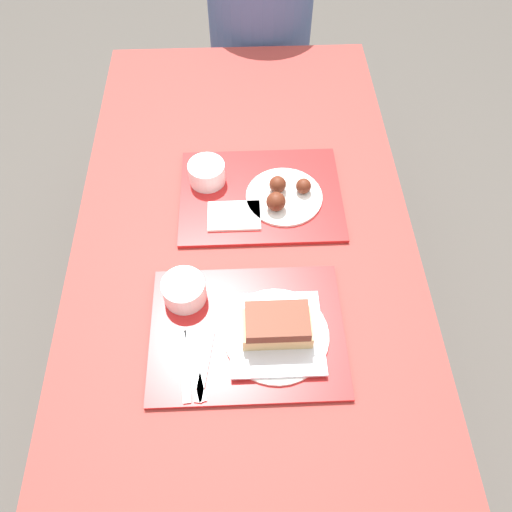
# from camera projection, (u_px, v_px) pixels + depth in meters

# --- Properties ---
(ground_plane) EXTENTS (12.00, 12.00, 0.00)m
(ground_plane) POSITION_uv_depth(u_px,v_px,m) (249.00, 369.00, 1.90)
(ground_plane) COLOR #4C4742
(picnic_table) EXTENTS (0.88, 1.78, 0.78)m
(picnic_table) POSITION_uv_depth(u_px,v_px,m) (246.00, 272.00, 1.34)
(picnic_table) COLOR maroon
(picnic_table) RESTS_ON ground_plane
(picnic_bench_far) EXTENTS (0.84, 0.28, 0.47)m
(picnic_bench_far) POSITION_uv_depth(u_px,v_px,m) (240.00, 96.00, 2.21)
(picnic_bench_far) COLOR maroon
(picnic_bench_far) RESTS_ON ground_plane
(tray_near) EXTENTS (0.44, 0.34, 0.01)m
(tray_near) POSITION_uv_depth(u_px,v_px,m) (249.00, 332.00, 1.13)
(tray_near) COLOR red
(tray_near) RESTS_ON picnic_table
(tray_far) EXTENTS (0.44, 0.34, 0.01)m
(tray_far) POSITION_uv_depth(u_px,v_px,m) (261.00, 195.00, 1.37)
(tray_far) COLOR red
(tray_far) RESTS_ON picnic_table
(bowl_coleslaw_near) EXTENTS (0.10, 0.10, 0.06)m
(bowl_coleslaw_near) POSITION_uv_depth(u_px,v_px,m) (185.00, 290.00, 1.15)
(bowl_coleslaw_near) COLOR white
(bowl_coleslaw_near) RESTS_ON tray_near
(brisket_sandwich_plate) EXTENTS (0.24, 0.24, 0.09)m
(brisket_sandwich_plate) POSITION_uv_depth(u_px,v_px,m) (277.00, 330.00, 1.10)
(brisket_sandwich_plate) COLOR white
(brisket_sandwich_plate) RESTS_ON tray_near
(plastic_fork_near) EXTENTS (0.05, 0.17, 0.00)m
(plastic_fork_near) POSITION_uv_depth(u_px,v_px,m) (196.00, 364.00, 1.08)
(plastic_fork_near) COLOR white
(plastic_fork_near) RESTS_ON tray_near
(plastic_knife_near) EXTENTS (0.04, 0.17, 0.00)m
(plastic_knife_near) POSITION_uv_depth(u_px,v_px,m) (206.00, 364.00, 1.08)
(plastic_knife_near) COLOR white
(plastic_knife_near) RESTS_ON tray_near
(plastic_spoon_near) EXTENTS (0.03, 0.17, 0.00)m
(plastic_spoon_near) POSITION_uv_depth(u_px,v_px,m) (185.00, 365.00, 1.08)
(plastic_spoon_near) COLOR white
(plastic_spoon_near) RESTS_ON tray_near
(condiment_packet) EXTENTS (0.04, 0.03, 0.01)m
(condiment_packet) POSITION_uv_depth(u_px,v_px,m) (251.00, 301.00, 1.17)
(condiment_packet) COLOR #A59E93
(condiment_packet) RESTS_ON tray_near
(bowl_coleslaw_far) EXTENTS (0.10, 0.10, 0.06)m
(bowl_coleslaw_far) POSITION_uv_depth(u_px,v_px,m) (207.00, 172.00, 1.36)
(bowl_coleslaw_far) COLOR white
(bowl_coleslaw_far) RESTS_ON tray_far
(wings_plate_far) EXTENTS (0.21, 0.21, 0.06)m
(wings_plate_far) POSITION_uv_depth(u_px,v_px,m) (284.00, 195.00, 1.34)
(wings_plate_far) COLOR white
(wings_plate_far) RESTS_ON tray_far
(napkin_far) EXTENTS (0.14, 0.10, 0.01)m
(napkin_far) POSITION_uv_depth(u_px,v_px,m) (235.00, 216.00, 1.31)
(napkin_far) COLOR white
(napkin_far) RESTS_ON tray_far
(person_seated_across) EXTENTS (0.40, 0.40, 0.73)m
(person_seated_across) POSITION_uv_depth(u_px,v_px,m) (261.00, 15.00, 1.90)
(person_seated_across) COLOR #4C6093
(person_seated_across) RESTS_ON picnic_bench_far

